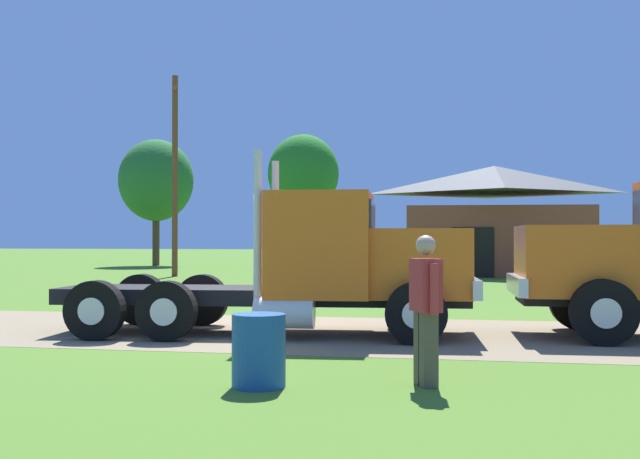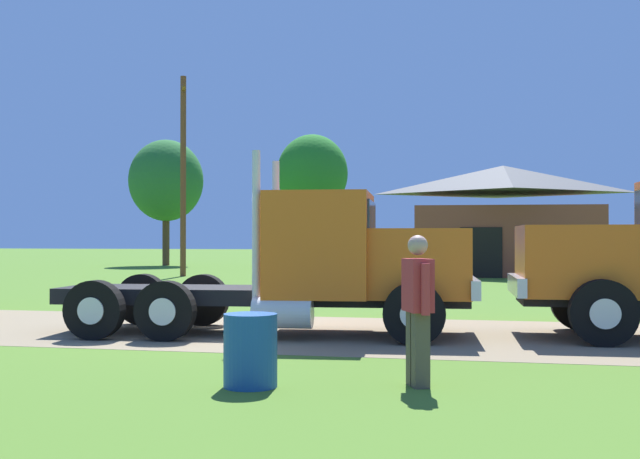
# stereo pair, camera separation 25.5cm
# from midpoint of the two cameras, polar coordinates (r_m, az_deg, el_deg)

# --- Properties ---
(ground_plane) EXTENTS (200.00, 200.00, 0.00)m
(ground_plane) POSITION_cam_midpoint_polar(r_m,az_deg,el_deg) (15.02, -8.34, -7.25)
(ground_plane) COLOR #4A7224
(dirt_track) EXTENTS (120.00, 5.58, 0.01)m
(dirt_track) POSITION_cam_midpoint_polar(r_m,az_deg,el_deg) (15.02, -8.34, -7.24)
(dirt_track) COLOR #867558
(dirt_track) RESTS_ON ground_plane
(truck_foreground_white) EXTENTS (7.63, 3.21, 3.23)m
(truck_foreground_white) POSITION_cam_midpoint_polar(r_m,az_deg,el_deg) (14.07, -0.11, -2.68)
(truck_foreground_white) COLOR black
(truck_foreground_white) RESTS_ON ground_plane
(visitor_standing_near) EXTENTS (0.42, 0.60, 1.77)m
(visitor_standing_near) POSITION_cam_midpoint_polar(r_m,az_deg,el_deg) (9.30, 6.92, -5.36)
(visitor_standing_near) COLOR #B22D33
(visitor_standing_near) RESTS_ON ground_plane
(steel_barrel) EXTENTS (0.63, 0.63, 0.85)m
(steel_barrel) POSITION_cam_midpoint_polar(r_m,az_deg,el_deg) (9.27, -5.28, -8.75)
(steel_barrel) COLOR #19478C
(steel_barrel) RESTS_ON ground_plane
(shed_building) EXTENTS (9.02, 6.84, 5.13)m
(shed_building) POSITION_cam_midpoint_polar(r_m,az_deg,el_deg) (37.74, 12.39, 0.54)
(shed_building) COLOR brown
(shed_building) RESTS_ON ground_plane
(utility_pole_near) EXTENTS (1.02, 2.07, 9.05)m
(utility_pole_near) POSITION_cam_midpoint_polar(r_m,az_deg,el_deg) (36.00, -10.71, 4.26)
(utility_pole_near) COLOR brown
(utility_pole_near) RESTS_ON ground_plane
(tree_left) EXTENTS (4.66, 4.66, 7.91)m
(tree_left) POSITION_cam_midpoint_polar(r_m,az_deg,el_deg) (50.25, -11.97, 3.50)
(tree_left) COLOR #513823
(tree_left) RESTS_ON ground_plane
(tree_mid) EXTENTS (4.05, 4.05, 7.63)m
(tree_mid) POSITION_cam_midpoint_polar(r_m,az_deg,el_deg) (44.72, -1.39, 4.05)
(tree_mid) COLOR #513823
(tree_mid) RESTS_ON ground_plane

